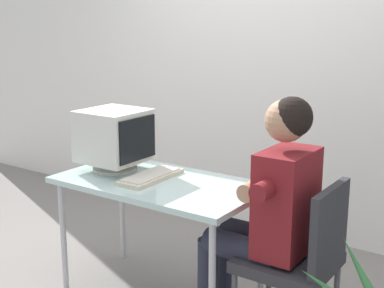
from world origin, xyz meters
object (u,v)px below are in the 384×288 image
object	(u,v)px
crt_monitor	(115,137)
office_chair	(300,255)
desk	(159,191)
keyboard	(151,176)
person_seated	(267,208)

from	to	relation	value
crt_monitor	office_chair	world-z (taller)	crt_monitor
desk	crt_monitor	distance (m)	0.45
crt_monitor	keyboard	world-z (taller)	crt_monitor
desk	keyboard	world-z (taller)	keyboard
keyboard	office_chair	world-z (taller)	office_chair
desk	keyboard	xyz separation A→B (m)	(-0.06, -0.00, 0.08)
desk	office_chair	xyz separation A→B (m)	(0.89, -0.01, -0.16)
desk	person_seated	size ratio (longest dim) A/B	0.93
crt_monitor	keyboard	xyz separation A→B (m)	(0.30, -0.02, -0.20)
crt_monitor	office_chair	size ratio (longest dim) A/B	0.43
office_chair	person_seated	size ratio (longest dim) A/B	0.68
desk	person_seated	world-z (taller)	person_seated
desk	keyboard	distance (m)	0.10
desk	person_seated	bearing A→B (deg)	-0.57
keyboard	desk	bearing A→B (deg)	1.43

